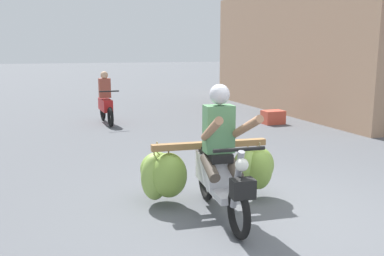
# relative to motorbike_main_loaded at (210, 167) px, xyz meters

# --- Properties ---
(ground_plane) EXTENTS (120.00, 120.00, 0.00)m
(ground_plane) POSITION_rel_motorbike_main_loaded_xyz_m (0.47, -0.78, -0.51)
(ground_plane) COLOR #56595E
(motorbike_main_loaded) EXTENTS (1.83, 1.87, 1.58)m
(motorbike_main_loaded) POSITION_rel_motorbike_main_loaded_xyz_m (0.00, 0.00, 0.00)
(motorbike_main_loaded) COLOR black
(motorbike_main_loaded) RESTS_ON ground
(motorbike_distant_ahead_left) EXTENTS (0.50, 1.62, 1.40)m
(motorbike_distant_ahead_left) POSITION_rel_motorbike_main_loaded_xyz_m (-0.36, 6.55, 0.06)
(motorbike_distant_ahead_left) COLOR black
(motorbike_distant_ahead_left) RESTS_ON ground
(shopfront_building) EXTENTS (4.49, 9.05, 3.88)m
(shopfront_building) POSITION_rel_motorbike_main_loaded_xyz_m (7.22, 6.81, 1.43)
(shopfront_building) COLOR tan
(shopfront_building) RESTS_ON ground
(produce_crate) EXTENTS (0.56, 0.40, 0.36)m
(produce_crate) POSITION_rel_motorbike_main_loaded_xyz_m (3.85, 4.93, -0.33)
(produce_crate) COLOR #CC4C38
(produce_crate) RESTS_ON ground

